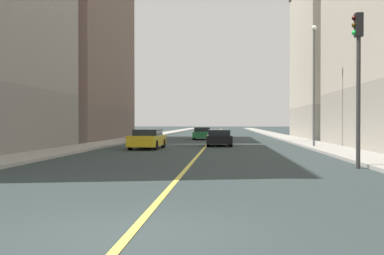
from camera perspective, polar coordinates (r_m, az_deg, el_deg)
ground_plane at (r=7.23m, az=-8.04°, el=-13.47°), size 400.00×400.00×0.00m
sidewalk_left at (r=56.28m, az=11.27°, el=-1.11°), size 2.63×168.00×0.15m
sidewalk_right at (r=56.72m, az=-5.55°, el=-1.09°), size 2.63×168.00×0.15m
lane_center_stripe at (r=55.89m, az=2.83°, el=-1.18°), size 0.16×154.00×0.01m
building_left_mid at (r=52.33m, az=18.74°, el=8.29°), size 9.83×15.48×17.53m
building_right_midblock at (r=47.87m, az=-15.32°, el=10.81°), size 9.83×18.68×20.47m
traffic_light_left_near at (r=18.36m, az=20.38°, el=7.11°), size 0.40×0.32×5.94m
street_lamp_left_near at (r=32.16m, az=15.28°, el=6.55°), size 0.36×0.36×8.31m
car_black at (r=33.98m, az=3.45°, el=-1.32°), size 2.03×4.39×1.22m
car_green at (r=47.00m, az=1.31°, el=-0.77°), size 1.98×4.44×1.27m
car_yellow at (r=30.20m, az=-5.69°, el=-1.47°), size 2.01×4.39×1.32m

